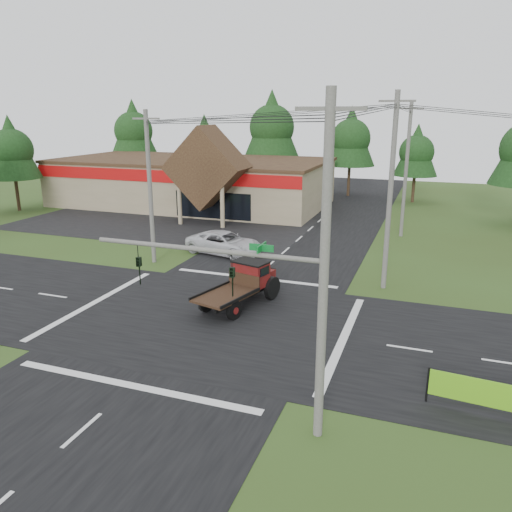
% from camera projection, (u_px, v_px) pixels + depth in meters
% --- Properties ---
extents(ground, '(120.00, 120.00, 0.00)m').
position_uv_depth(ground, '(208.00, 319.00, 25.81)').
color(ground, '#304217').
rests_on(ground, ground).
extents(road_ns, '(12.00, 120.00, 0.02)m').
position_uv_depth(road_ns, '(208.00, 319.00, 25.81)').
color(road_ns, black).
rests_on(road_ns, ground).
extents(road_ew, '(120.00, 12.00, 0.02)m').
position_uv_depth(road_ew, '(208.00, 319.00, 25.81)').
color(road_ew, black).
rests_on(road_ew, ground).
extents(parking_apron, '(28.00, 14.00, 0.02)m').
position_uv_depth(parking_apron, '(160.00, 224.00, 47.54)').
color(parking_apron, black).
rests_on(parking_apron, ground).
extents(cvs_building, '(30.40, 18.20, 9.19)m').
position_uv_depth(cvs_building, '(193.00, 181.00, 56.88)').
color(cvs_building, gray).
rests_on(cvs_building, ground).
extents(traffic_signal_mast, '(8.12, 0.24, 7.00)m').
position_uv_depth(traffic_signal_mast, '(271.00, 304.00, 15.91)').
color(traffic_signal_mast, '#595651').
rests_on(traffic_signal_mast, ground).
extents(utility_pole_nr, '(2.00, 0.30, 11.00)m').
position_uv_depth(utility_pole_nr, '(324.00, 273.00, 15.02)').
color(utility_pole_nr, '#595651').
rests_on(utility_pole_nr, ground).
extents(utility_pole_nw, '(2.00, 0.30, 10.50)m').
position_uv_depth(utility_pole_nw, '(150.00, 187.00, 34.15)').
color(utility_pole_nw, '#595651').
rests_on(utility_pole_nw, ground).
extents(utility_pole_ne, '(2.00, 0.30, 11.50)m').
position_uv_depth(utility_pole_ne, '(390.00, 192.00, 28.80)').
color(utility_pole_ne, '#595651').
rests_on(utility_pole_ne, ground).
extents(utility_pole_n, '(2.00, 0.30, 11.20)m').
position_uv_depth(utility_pole_n, '(406.00, 169.00, 41.50)').
color(utility_pole_n, '#595651').
rests_on(utility_pole_n, ground).
extents(tree_row_a, '(6.72, 6.72, 12.12)m').
position_uv_depth(tree_row_a, '(133.00, 129.00, 69.50)').
color(tree_row_a, '#332316').
rests_on(tree_row_a, ground).
extents(tree_row_b, '(5.60, 5.60, 10.10)m').
position_uv_depth(tree_row_b, '(205.00, 139.00, 68.42)').
color(tree_row_b, '#332316').
rests_on(tree_row_b, ground).
extents(tree_row_c, '(7.28, 7.28, 13.13)m').
position_uv_depth(tree_row_c, '(272.00, 125.00, 63.70)').
color(tree_row_c, '#332316').
rests_on(tree_row_c, ground).
extents(tree_row_d, '(6.16, 6.16, 11.11)m').
position_uv_depth(tree_row_d, '(351.00, 137.00, 61.72)').
color(tree_row_d, '#332316').
rests_on(tree_row_d, ground).
extents(tree_row_e, '(5.04, 5.04, 9.09)m').
position_uv_depth(tree_row_e, '(417.00, 151.00, 57.68)').
color(tree_row_e, '#332316').
rests_on(tree_row_e, ground).
extents(tree_side_w, '(5.60, 5.60, 10.10)m').
position_uv_depth(tree_side_w, '(11.00, 148.00, 52.44)').
color(tree_side_w, '#332316').
rests_on(tree_side_w, ground).
extents(antique_flatbed_truck, '(3.56, 6.01, 2.36)m').
position_uv_depth(antique_flatbed_truck, '(239.00, 286.00, 27.22)').
color(antique_flatbed_truck, '#4E100B').
rests_on(antique_flatbed_truck, ground).
extents(roadside_banner, '(4.11, 0.50, 1.41)m').
position_uv_depth(roadside_banner, '(487.00, 398.00, 17.44)').
color(roadside_banner, '#5EAA16').
rests_on(roadside_banner, ground).
extents(white_pickup, '(6.40, 3.90, 1.66)m').
position_uv_depth(white_pickup, '(225.00, 243.00, 37.51)').
color(white_pickup, silver).
rests_on(white_pickup, ground).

